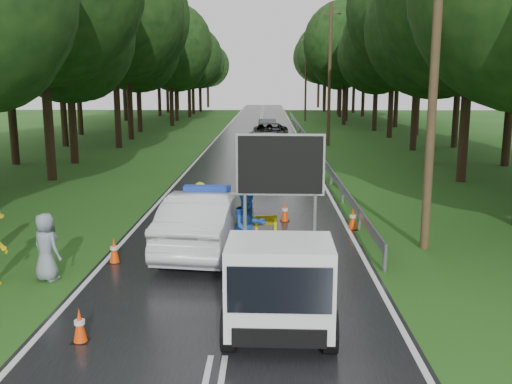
{
  "coord_description": "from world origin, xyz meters",
  "views": [
    {
      "loc": [
        0.83,
        -13.39,
        4.58
      ],
      "look_at": [
        0.48,
        3.44,
        1.3
      ],
      "focal_mm": 40.0,
      "sensor_mm": 36.0,
      "label": 1
    }
  ],
  "objects_px": {
    "civilian": "(249,227)",
    "queue_car_first": "(267,157)",
    "barrier": "(228,227)",
    "police_sedan": "(208,222)",
    "work_truck": "(280,275)",
    "queue_car_fourth": "(268,127)",
    "officer": "(200,214)",
    "queue_car_second": "(268,146)",
    "queue_car_third": "(269,134)"
  },
  "relations": [
    {
      "from": "work_truck",
      "to": "queue_car_second",
      "type": "height_order",
      "value": "work_truck"
    },
    {
      "from": "civilian",
      "to": "queue_car_fourth",
      "type": "xyz_separation_m",
      "value": [
        0.45,
        35.75,
        -0.29
      ]
    },
    {
      "from": "civilian",
      "to": "queue_car_fourth",
      "type": "relative_size",
      "value": 0.47
    },
    {
      "from": "work_truck",
      "to": "civilian",
      "type": "height_order",
      "value": "work_truck"
    },
    {
      "from": "work_truck",
      "to": "queue_car_first",
      "type": "relative_size",
      "value": 1.04
    },
    {
      "from": "queue_car_third",
      "to": "queue_car_fourth",
      "type": "relative_size",
      "value": 1.39
    },
    {
      "from": "barrier",
      "to": "queue_car_first",
      "type": "distance_m",
      "value": 14.76
    },
    {
      "from": "queue_car_third",
      "to": "work_truck",
      "type": "bearing_deg",
      "value": -86.11
    },
    {
      "from": "barrier",
      "to": "police_sedan",
      "type": "bearing_deg",
      "value": 122.25
    },
    {
      "from": "barrier",
      "to": "queue_car_fourth",
      "type": "bearing_deg",
      "value": 75.49
    },
    {
      "from": "police_sedan",
      "to": "queue_car_second",
      "type": "height_order",
      "value": "police_sedan"
    },
    {
      "from": "police_sedan",
      "to": "barrier",
      "type": "relative_size",
      "value": 2.02
    },
    {
      "from": "civilian",
      "to": "barrier",
      "type": "bearing_deg",
      "value": 111.76
    },
    {
      "from": "officer",
      "to": "queue_car_first",
      "type": "height_order",
      "value": "officer"
    },
    {
      "from": "work_truck",
      "to": "queue_car_first",
      "type": "height_order",
      "value": "work_truck"
    },
    {
      "from": "police_sedan",
      "to": "civilian",
      "type": "distance_m",
      "value": 1.59
    },
    {
      "from": "officer",
      "to": "queue_car_second",
      "type": "height_order",
      "value": "officer"
    },
    {
      "from": "barrier",
      "to": "queue_car_fourth",
      "type": "height_order",
      "value": "queue_car_fourth"
    },
    {
      "from": "police_sedan",
      "to": "work_truck",
      "type": "relative_size",
      "value": 1.18
    },
    {
      "from": "work_truck",
      "to": "civilian",
      "type": "distance_m",
      "value": 3.59
    },
    {
      "from": "police_sedan",
      "to": "queue_car_second",
      "type": "bearing_deg",
      "value": -87.2
    },
    {
      "from": "civilian",
      "to": "queue_car_third",
      "type": "relative_size",
      "value": 0.34
    },
    {
      "from": "officer",
      "to": "queue_car_fourth",
      "type": "relative_size",
      "value": 0.44
    },
    {
      "from": "police_sedan",
      "to": "work_truck",
      "type": "bearing_deg",
      "value": 119.41
    },
    {
      "from": "police_sedan",
      "to": "queue_car_third",
      "type": "relative_size",
      "value": 0.9
    },
    {
      "from": "work_truck",
      "to": "queue_car_first",
      "type": "distance_m",
      "value": 18.75
    },
    {
      "from": "police_sedan",
      "to": "officer",
      "type": "height_order",
      "value": "officer"
    },
    {
      "from": "civilian",
      "to": "queue_car_first",
      "type": "height_order",
      "value": "civilian"
    },
    {
      "from": "barrier",
      "to": "work_truck",
      "type": "bearing_deg",
      "value": -85.29
    },
    {
      "from": "civilian",
      "to": "work_truck",
      "type": "bearing_deg",
      "value": -105.14
    },
    {
      "from": "officer",
      "to": "barrier",
      "type": "bearing_deg",
      "value": 121.49
    },
    {
      "from": "civilian",
      "to": "queue_car_fourth",
      "type": "height_order",
      "value": "civilian"
    },
    {
      "from": "barrier",
      "to": "queue_car_fourth",
      "type": "distance_m",
      "value": 35.26
    },
    {
      "from": "police_sedan",
      "to": "work_truck",
      "type": "height_order",
      "value": "work_truck"
    },
    {
      "from": "barrier",
      "to": "officer",
      "type": "distance_m",
      "value": 1.34
    },
    {
      "from": "civilian",
      "to": "queue_car_fourth",
      "type": "bearing_deg",
      "value": 62.72
    },
    {
      "from": "queue_car_third",
      "to": "barrier",
      "type": "bearing_deg",
      "value": -88.76
    },
    {
      "from": "work_truck",
      "to": "queue_car_third",
      "type": "bearing_deg",
      "value": 91.49
    },
    {
      "from": "queue_car_second",
      "to": "work_truck",
      "type": "bearing_deg",
      "value": -95.24
    },
    {
      "from": "officer",
      "to": "queue_car_third",
      "type": "height_order",
      "value": "officer"
    },
    {
      "from": "queue_car_second",
      "to": "queue_car_fourth",
      "type": "distance_m",
      "value": 14.52
    },
    {
      "from": "queue_car_first",
      "to": "officer",
      "type": "bearing_deg",
      "value": -92.4
    },
    {
      "from": "barrier",
      "to": "queue_car_first",
      "type": "bearing_deg",
      "value": 73.21
    },
    {
      "from": "work_truck",
      "to": "barrier",
      "type": "bearing_deg",
      "value": 108.78
    },
    {
      "from": "queue_car_third",
      "to": "officer",
      "type": "bearing_deg",
      "value": -90.71
    },
    {
      "from": "work_truck",
      "to": "queue_car_third",
      "type": "distance_m",
      "value": 31.05
    },
    {
      "from": "work_truck",
      "to": "queue_car_second",
      "type": "xyz_separation_m",
      "value": [
        -0.23,
        24.74,
        -0.28
      ]
    },
    {
      "from": "barrier",
      "to": "queue_car_second",
      "type": "height_order",
      "value": "queue_car_second"
    },
    {
      "from": "work_truck",
      "to": "queue_car_second",
      "type": "relative_size",
      "value": 0.97
    },
    {
      "from": "police_sedan",
      "to": "officer",
      "type": "relative_size",
      "value": 2.82
    }
  ]
}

